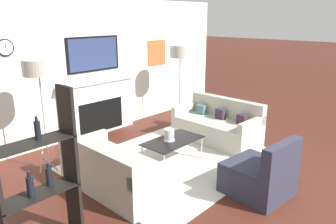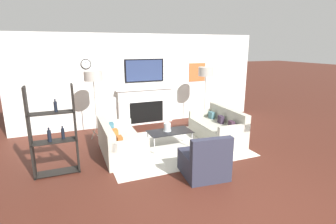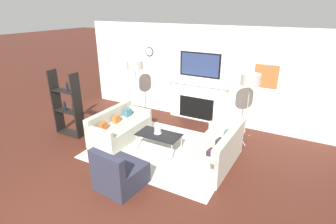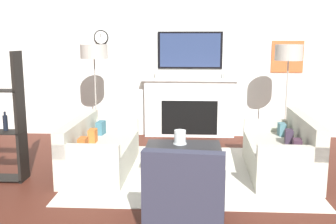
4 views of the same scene
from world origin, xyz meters
name	(u,v)px [view 1 (image 1 of 4)]	position (x,y,z in m)	size (l,w,h in m)	color
fireplace_wall	(94,75)	(0.00, 4.96, 1.22)	(7.57, 0.28, 2.70)	silver
area_rug	(174,160)	(0.00, 2.80, 0.01)	(3.16, 2.52, 0.01)	beige
couch_left	(114,172)	(-1.27, 2.80, 0.27)	(0.84, 1.66, 0.73)	#B1B09F
couch_right	(218,127)	(1.28, 2.80, 0.29)	(0.87, 1.66, 0.81)	#B1B09F
armchair	(261,176)	(-0.03, 1.22, 0.28)	(0.84, 0.87, 0.84)	#2A2B3B
coffee_table	(173,142)	(-0.08, 2.76, 0.38)	(1.02, 0.56, 0.41)	black
hurricane_candle	(169,135)	(-0.13, 2.80, 0.49)	(0.19, 0.19, 0.19)	silver
floor_lamp_left	(38,69)	(-1.59, 4.04, 1.61)	(0.45, 0.45, 1.75)	#9E998E
floor_lamp_right	(180,53)	(1.59, 4.04, 1.60)	(0.44, 0.44, 1.76)	#9E998E
shelf_unit	(37,180)	(-2.55, 2.36, 0.80)	(0.81, 0.28, 1.69)	black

